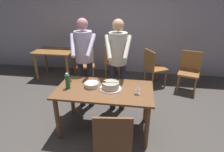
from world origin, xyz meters
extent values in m
plane|color=#4C4742|center=(0.00, 0.00, 0.00)|extent=(14.00, 14.00, 0.00)
cube|color=#ADA8B2|center=(0.00, 2.65, 1.35)|extent=(10.00, 0.12, 2.70)
cube|color=brown|center=(0.00, 0.00, 0.73)|extent=(1.48, 0.80, 0.03)
cylinder|color=brown|center=(-0.67, -0.33, 0.36)|extent=(0.07, 0.07, 0.72)
cylinder|color=brown|center=(0.67, -0.33, 0.36)|extent=(0.07, 0.07, 0.72)
cylinder|color=brown|center=(-0.67, 0.33, 0.36)|extent=(0.07, 0.07, 0.72)
cylinder|color=brown|center=(0.67, 0.33, 0.36)|extent=(0.07, 0.07, 0.72)
cylinder|color=silver|center=(0.09, 0.02, 0.76)|extent=(0.34, 0.34, 0.01)
cylinder|color=beige|center=(0.09, 0.02, 0.81)|extent=(0.26, 0.26, 0.09)
cylinder|color=#A49984|center=(0.09, 0.02, 0.86)|extent=(0.25, 0.25, 0.01)
cube|color=silver|center=(0.11, 0.02, 0.87)|extent=(0.20, 0.03, 0.00)
cube|color=black|center=(-0.02, 0.01, 0.87)|extent=(0.08, 0.03, 0.02)
cylinder|color=white|center=(-0.21, 0.04, 0.76)|extent=(0.22, 0.22, 0.01)
cylinder|color=white|center=(-0.21, 0.04, 0.77)|extent=(0.22, 0.22, 0.01)
cylinder|color=white|center=(-0.21, 0.04, 0.78)|extent=(0.22, 0.22, 0.01)
cylinder|color=white|center=(-0.21, 0.04, 0.79)|extent=(0.22, 0.22, 0.01)
cylinder|color=white|center=(-0.21, 0.04, 0.80)|extent=(0.22, 0.22, 0.01)
cylinder|color=white|center=(-0.21, 0.04, 0.81)|extent=(0.22, 0.22, 0.01)
cylinder|color=white|center=(-0.21, 0.04, 0.81)|extent=(0.22, 0.22, 0.01)
cylinder|color=silver|center=(0.51, -0.08, 0.75)|extent=(0.07, 0.07, 0.00)
cylinder|color=silver|center=(0.51, -0.08, 0.79)|extent=(0.01, 0.01, 0.07)
cone|color=silver|center=(0.51, -0.08, 0.86)|extent=(0.08, 0.08, 0.07)
cylinder|color=#1E6B38|center=(-0.56, -0.05, 0.86)|extent=(0.07, 0.07, 0.22)
cylinder|color=silver|center=(-0.56, -0.05, 0.98)|extent=(0.04, 0.04, 0.03)
cylinder|color=#2D2D38|center=(0.22, 0.63, 0.47)|extent=(0.11, 0.11, 0.95)
cylinder|color=#2D2D38|center=(0.04, 0.61, 0.47)|extent=(0.11, 0.11, 0.95)
cylinder|color=beige|center=(0.13, 0.62, 1.23)|extent=(0.32, 0.32, 0.55)
sphere|color=tan|center=(0.13, 0.62, 1.62)|extent=(0.20, 0.20, 0.20)
cylinder|color=beige|center=(0.30, 0.46, 1.30)|extent=(0.12, 0.42, 0.34)
cylinder|color=beige|center=(-0.01, 0.43, 1.30)|extent=(0.19, 0.42, 0.34)
cylinder|color=#2D2D38|center=(-0.40, 0.66, 0.47)|extent=(0.11, 0.11, 0.95)
cylinder|color=#2D2D38|center=(-0.58, 0.64, 0.47)|extent=(0.11, 0.11, 0.95)
cylinder|color=#B7ADC6|center=(-0.49, 0.65, 1.23)|extent=(0.32, 0.32, 0.55)
sphere|color=tan|center=(-0.49, 0.65, 1.62)|extent=(0.20, 0.20, 0.20)
cylinder|color=#B7ADC6|center=(-0.31, 0.49, 1.30)|extent=(0.10, 0.42, 0.34)
cylinder|color=#B7ADC6|center=(-0.62, 0.45, 1.30)|extent=(0.20, 0.41, 0.34)
cube|color=brown|center=(0.24, -0.70, 0.43)|extent=(0.49, 0.49, 0.04)
cylinder|color=brown|center=(0.04, -0.54, 0.21)|extent=(0.04, 0.04, 0.41)
cylinder|color=brown|center=(0.40, -0.50, 0.21)|extent=(0.04, 0.04, 0.41)
cube|color=brown|center=(0.26, -0.91, 0.68)|extent=(0.44, 0.08, 0.45)
cube|color=#9E6633|center=(-1.70, 1.95, 0.72)|extent=(1.00, 0.70, 0.03)
cylinder|color=#9E6633|center=(-2.13, 1.68, 0.35)|extent=(0.07, 0.07, 0.71)
cylinder|color=#9E6633|center=(-1.28, 1.68, 0.35)|extent=(0.07, 0.07, 0.71)
cylinder|color=#9E6633|center=(-2.13, 2.23, 0.35)|extent=(0.07, 0.07, 0.71)
cylinder|color=#9E6633|center=(-1.28, 2.23, 0.35)|extent=(0.07, 0.07, 0.71)
cube|color=#9E6633|center=(-0.21, 2.23, 0.43)|extent=(0.52, 0.52, 0.04)
cylinder|color=#9E6633|center=(-0.42, 2.37, 0.21)|extent=(0.04, 0.04, 0.41)
cylinder|color=#9E6633|center=(-0.06, 2.44, 0.21)|extent=(0.04, 0.04, 0.41)
cylinder|color=#9E6633|center=(-0.35, 2.02, 0.21)|extent=(0.04, 0.04, 0.41)
cylinder|color=#9E6633|center=(0.00, 2.08, 0.21)|extent=(0.04, 0.04, 0.41)
cube|color=#9E6633|center=(-0.17, 2.03, 0.68)|extent=(0.44, 0.11, 0.45)
cube|color=#9E6633|center=(0.92, 1.84, 0.43)|extent=(0.60, 0.60, 0.04)
cylinder|color=#9E6633|center=(0.99, 2.09, 0.21)|extent=(0.04, 0.04, 0.41)
cylinder|color=#9E6633|center=(1.17, 1.77, 0.21)|extent=(0.04, 0.04, 0.41)
cylinder|color=#9E6633|center=(0.67, 1.91, 0.21)|extent=(0.04, 0.04, 0.41)
cylinder|color=#9E6633|center=(0.85, 1.59, 0.21)|extent=(0.04, 0.04, 0.41)
cube|color=#9E6633|center=(0.74, 1.74, 0.68)|extent=(0.24, 0.40, 0.45)
cube|color=#9E6633|center=(-0.83, 1.82, 0.43)|extent=(0.53, 0.53, 0.04)
cylinder|color=#9E6633|center=(-0.61, 1.68, 0.21)|extent=(0.04, 0.04, 0.41)
cylinder|color=#9E6633|center=(-0.97, 1.60, 0.21)|extent=(0.04, 0.04, 0.41)
cylinder|color=#9E6633|center=(-0.70, 2.04, 0.21)|extent=(0.04, 0.04, 0.41)
cylinder|color=#9E6633|center=(-1.05, 1.95, 0.21)|extent=(0.04, 0.04, 0.41)
cube|color=#9E6633|center=(-0.88, 2.02, 0.68)|extent=(0.43, 0.13, 0.45)
cube|color=#9E6633|center=(1.64, 1.63, 0.43)|extent=(0.55, 0.55, 0.04)
cylinder|color=#9E6633|center=(1.76, 1.40, 0.21)|extent=(0.04, 0.04, 0.41)
cylinder|color=#9E6633|center=(1.41, 1.51, 0.21)|extent=(0.04, 0.04, 0.41)
cylinder|color=#9E6633|center=(1.86, 1.75, 0.21)|extent=(0.04, 0.04, 0.41)
cylinder|color=#9E6633|center=(1.52, 1.86, 0.21)|extent=(0.04, 0.04, 0.41)
cube|color=#9E6633|center=(1.70, 1.83, 0.68)|extent=(0.43, 0.16, 0.45)
camera|label=1|loc=(0.50, -2.51, 2.09)|focal=30.04mm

